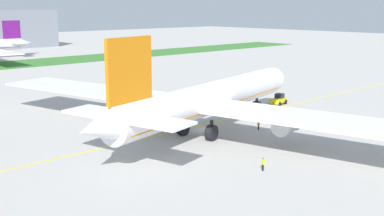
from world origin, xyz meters
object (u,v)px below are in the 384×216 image
object	(u,v)px
pushback_tug	(278,100)
ground_crew_wingwalker_starboard	(259,124)
airliner_foreground	(207,100)
ground_crew_marshaller_front	(184,129)
ground_crew_wingwalker_port	(263,163)
service_truck_baggage_loader	(121,84)

from	to	relation	value
pushback_tug	ground_crew_wingwalker_starboard	size ratio (longest dim) A/B	3.80
airliner_foreground	ground_crew_marshaller_front	size ratio (longest dim) A/B	52.92
pushback_tug	airliner_foreground	bearing A→B (deg)	-166.65
ground_crew_marshaller_front	ground_crew_wingwalker_starboard	world-z (taller)	ground_crew_wingwalker_starboard
airliner_foreground	ground_crew_wingwalker_port	bearing A→B (deg)	-112.40
pushback_tug	service_truck_baggage_loader	bearing A→B (deg)	112.71
ground_crew_marshaller_front	airliner_foreground	bearing A→B (deg)	-34.75
airliner_foreground	pushback_tug	world-z (taller)	airliner_foreground
pushback_tug	ground_crew_wingwalker_port	bearing A→B (deg)	-145.38
ground_crew_wingwalker_port	ground_crew_wingwalker_starboard	size ratio (longest dim) A/B	1.04
airliner_foreground	ground_crew_wingwalker_port	size ratio (longest dim) A/B	49.64
ground_crew_wingwalker_port	service_truck_baggage_loader	world-z (taller)	service_truck_baggage_loader
service_truck_baggage_loader	pushback_tug	bearing A→B (deg)	-67.29
airliner_foreground	ground_crew_wingwalker_starboard	bearing A→B (deg)	-26.22
pushback_tug	ground_crew_wingwalker_port	size ratio (longest dim) A/B	3.66
airliner_foreground	service_truck_baggage_loader	xyz separation A→B (m)	(12.13, 41.14, -3.76)
airliner_foreground	ground_crew_wingwalker_starboard	distance (m)	9.93
pushback_tug	ground_crew_wingwalker_port	xyz separation A→B (m)	(-33.67, -23.24, 0.02)
ground_crew_wingwalker_port	service_truck_baggage_loader	xyz separation A→B (m)	(19.10, 58.05, 0.64)
airliner_foreground	ground_crew_wingwalker_port	world-z (taller)	airliner_foreground
ground_crew_wingwalker_port	ground_crew_marshaller_front	bearing A→B (deg)	77.87
ground_crew_wingwalker_starboard	airliner_foreground	bearing A→B (deg)	153.78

